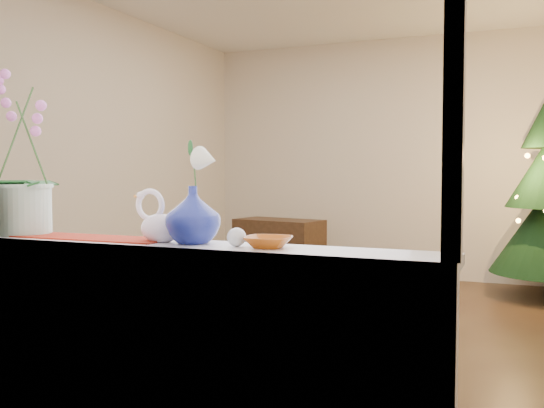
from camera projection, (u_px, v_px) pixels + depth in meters
The scene contains 15 objects.
ground at pixel (339, 329), 4.60m from camera, with size 5.00×5.00×0.00m, color #321E14.
wall_back at pixel (402, 159), 6.83m from camera, with size 4.50×0.10×2.70m, color beige.
wall_front at pixel (148, 130), 2.23m from camera, with size 4.50×0.10×2.70m, color beige.
wall_left at pixel (96, 155), 5.40m from camera, with size 0.10×5.00×2.70m, color beige.
window_apron at pixel (157, 370), 2.31m from camera, with size 2.20×0.08×0.88m, color white.
windowsill at pixel (169, 247), 2.37m from camera, with size 2.20×0.26×0.04m, color white.
window_frame at pixel (152, 35), 2.24m from camera, with size 2.22×0.06×1.60m, color white, non-canonical shape.
runner at pixel (90, 238), 2.51m from camera, with size 0.70×0.20×0.01m, color maroon.
orchid_pot at pixel (23, 151), 2.65m from camera, with size 0.25×0.25×0.73m, color silver, non-canonical shape.
swan at pixel (161, 217), 2.37m from camera, with size 0.23×0.11×0.20m, color silver, non-canonical shape.
blue_vase at pixel (193, 210), 2.33m from camera, with size 0.24×0.24×0.26m, color navy.
lily at pixel (192, 152), 2.32m from camera, with size 0.14×0.08×0.19m, color beige, non-canonical shape.
paperweight at pixel (237, 237), 2.23m from camera, with size 0.07×0.07×0.07m, color silver.
amber_dish at pixel (268, 243), 2.19m from camera, with size 0.15×0.15×0.04m, color #9B480F.
side_table at pixel (279, 251), 6.50m from camera, with size 0.92×0.46×0.69m, color black.
Camera 1 is at (1.28, -4.39, 1.19)m, focal length 40.00 mm.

